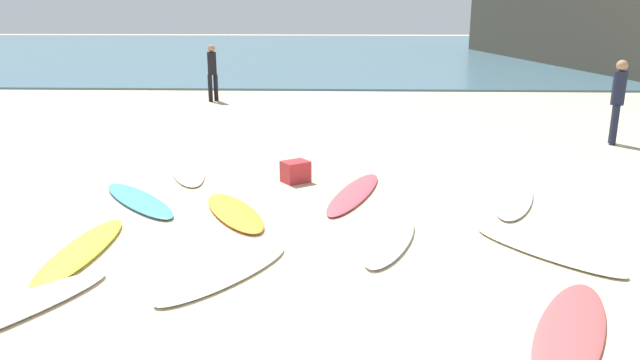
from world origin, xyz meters
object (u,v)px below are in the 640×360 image
(surfboard_4, at_px, (81,251))
(beach_cooler, at_px, (296,172))
(surfboard_7, at_px, (0,314))
(surfboard_3, at_px, (139,200))
(surfboard_1, at_px, (225,273))
(beachgoer_near, at_px, (618,97))
(surfboard_5, at_px, (234,212))
(surfboard_8, at_px, (570,332))
(surfboard_9, at_px, (546,250))
(surfboard_10, at_px, (514,198))
(surfboard_2, at_px, (390,240))
(surfboard_0, at_px, (354,193))
(beachgoer_mid, at_px, (212,70))
(surfboard_6, at_px, (187,171))

(surfboard_4, bearing_deg, beach_cooler, -124.11)
(surfboard_7, bearing_deg, surfboard_3, 120.34)
(surfboard_1, distance_m, beachgoer_near, 10.34)
(surfboard_5, xyz_separation_m, surfboard_8, (3.76, -3.28, -0.01))
(surfboard_9, relative_size, surfboard_10, 0.90)
(surfboard_1, xyz_separation_m, surfboard_7, (-2.06, -1.05, 0.01))
(surfboard_1, bearing_deg, surfboard_2, 62.25)
(surfboard_8, distance_m, beach_cooler, 5.88)
(surfboard_1, height_order, surfboard_2, surfboard_2)
(surfboard_9, bearing_deg, surfboard_5, -57.66)
(surfboard_2, bearing_deg, surfboard_0, -60.95)
(surfboard_0, relative_size, surfboard_9, 1.19)
(surfboard_3, relative_size, surfboard_5, 1.16)
(surfboard_2, xyz_separation_m, surfboard_10, (2.11, 1.90, -0.01))
(surfboard_1, relative_size, beachgoer_mid, 1.12)
(surfboard_9, xyz_separation_m, surfboard_10, (0.17, 2.14, 0.00))
(surfboard_3, height_order, surfboard_7, same)
(surfboard_0, bearing_deg, surfboard_4, -126.42)
(surfboard_6, height_order, surfboard_8, surfboard_6)
(surfboard_5, distance_m, surfboard_8, 4.98)
(surfboard_3, bearing_deg, surfboard_8, -75.61)
(surfboard_8, bearing_deg, beach_cooler, -33.13)
(surfboard_5, distance_m, surfboard_9, 4.36)
(surfboard_10, bearing_deg, beachgoer_near, -108.57)
(surfboard_4, xyz_separation_m, surfboard_6, (0.38, 3.86, -0.01))
(surfboard_9, relative_size, beach_cooler, 4.66)
(surfboard_3, bearing_deg, surfboard_5, -58.65)
(surfboard_0, bearing_deg, surfboard_6, 174.18)
(surfboard_4, distance_m, beachgoer_near, 11.44)
(surfboard_4, height_order, surfboard_8, surfboard_4)
(beach_cooler, bearing_deg, beachgoer_mid, 110.01)
(surfboard_0, xyz_separation_m, surfboard_3, (-3.41, -0.49, 0.01))
(surfboard_8, xyz_separation_m, beachgoer_mid, (-6.33, 14.26, 0.98))
(surfboard_3, distance_m, surfboard_10, 5.96)
(surfboard_10, bearing_deg, surfboard_4, 41.27)
(surfboard_5, relative_size, beach_cooler, 4.43)
(surfboard_2, xyz_separation_m, beach_cooler, (-1.45, 2.82, 0.15))
(surfboard_5, relative_size, surfboard_10, 0.86)
(surfboard_2, xyz_separation_m, surfboard_8, (1.53, -2.24, -0.01))
(beachgoer_near, bearing_deg, surfboard_1, -29.12)
(surfboard_5, bearing_deg, surfboard_8, 111.33)
(surfboard_4, distance_m, beachgoer_mid, 12.58)
(beachgoer_near, xyz_separation_m, beach_cooler, (-6.86, -3.28, -0.86))
(surfboard_3, height_order, surfboard_9, surfboard_3)
(beachgoer_near, bearing_deg, beachgoer_mid, -103.36)
(surfboard_6, distance_m, surfboard_7, 5.50)
(surfboard_1, bearing_deg, surfboard_8, 15.31)
(surfboard_3, distance_m, beachgoer_mid, 10.54)
(surfboard_1, height_order, surfboard_5, surfboard_5)
(surfboard_3, bearing_deg, surfboard_1, -94.89)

